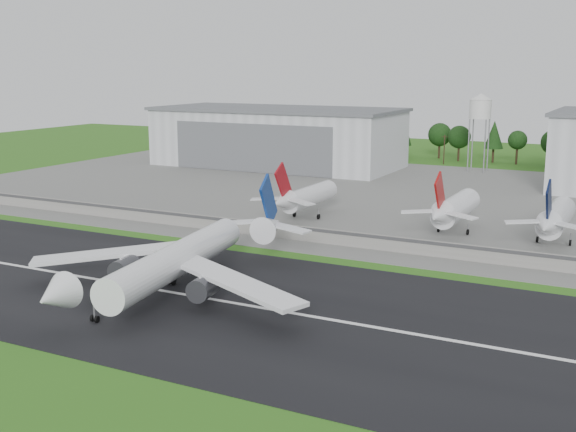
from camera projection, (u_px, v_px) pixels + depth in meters
The scene contains 14 objects.
ground at pixel (231, 328), 109.77m from camera, with size 600.00×600.00×0.00m, color #316317.
runway at pixel (263, 308), 118.46m from camera, with size 320.00×60.00×0.10m, color black.
runway_centerline at pixel (263, 308), 118.44m from camera, with size 220.00×1.00×0.02m, color white.
apron at pixel (444, 200), 214.17m from camera, with size 320.00×150.00×0.10m, color slate.
blast_fence at pixel (363, 240), 157.24m from camera, with size 240.00×0.61×3.50m.
hangar_west at pixel (277, 137), 286.84m from camera, with size 97.00×44.00×23.20m.
water_tower at pixel (480, 106), 268.01m from camera, with size 8.40×8.40×29.40m.
utility_poles at pixel (499, 168), 283.79m from camera, with size 230.00×3.00×12.00m, color black, non-canonical shape.
treeline at pixel (506, 163), 296.84m from camera, with size 320.00×16.00×22.00m, color black, non-canonical shape.
main_airliner at pixel (175, 267), 124.78m from camera, with size 56.57×59.15×18.17m.
ground_vehicle at pixel (108, 295), 123.24m from camera, with size 2.03×4.40×1.22m, color yellow.
parked_jet_red_a at pixel (304, 197), 186.37m from camera, with size 7.36×31.29×16.43m.
parked_jet_red_b at pixel (452, 209), 168.94m from camera, with size 7.36×31.29×16.76m.
parked_jet_navy at pixel (554, 219), 158.76m from camera, with size 7.36×31.29×16.66m.
Camera 1 is at (55.50, -88.42, 38.94)m, focal length 45.00 mm.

